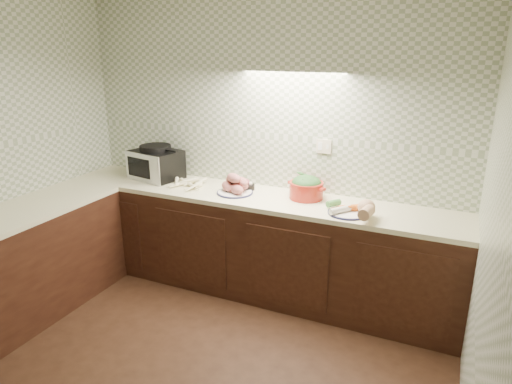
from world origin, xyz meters
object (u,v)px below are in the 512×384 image
at_px(sweet_potato_plate, 235,186).
at_px(dutch_oven, 306,187).
at_px(parsnip_pile, 189,185).
at_px(veg_plate, 356,209).
at_px(onion_bowl, 247,186).
at_px(toaster_oven, 156,163).

distance_m(sweet_potato_plate, dutch_oven, 0.62).
xyz_separation_m(parsnip_pile, veg_plate, (1.54, -0.06, 0.02)).
height_order(onion_bowl, dutch_oven, dutch_oven).
relative_size(toaster_oven, veg_plate, 1.19).
bearing_deg(sweet_potato_plate, toaster_oven, 173.72).
distance_m(parsnip_pile, veg_plate, 1.54).
distance_m(parsnip_pile, onion_bowl, 0.53).
bearing_deg(onion_bowl, toaster_oven, -177.91).
distance_m(parsnip_pile, sweet_potato_plate, 0.46).
relative_size(sweet_potato_plate, dutch_oven, 0.91).
bearing_deg(parsnip_pile, dutch_oven, 8.55).
bearing_deg(sweet_potato_plate, onion_bowl, 69.59).
relative_size(toaster_oven, onion_bowl, 3.92).
height_order(onion_bowl, veg_plate, veg_plate).
bearing_deg(veg_plate, dutch_oven, 154.47).
relative_size(parsnip_pile, veg_plate, 0.93).
height_order(toaster_oven, veg_plate, toaster_oven).
bearing_deg(parsnip_pile, sweet_potato_plate, 5.12).
height_order(toaster_oven, dutch_oven, toaster_oven).
xyz_separation_m(onion_bowl, veg_plate, (1.03, -0.24, 0.01)).
relative_size(dutch_oven, veg_plate, 0.82).
bearing_deg(dutch_oven, veg_plate, -8.07).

